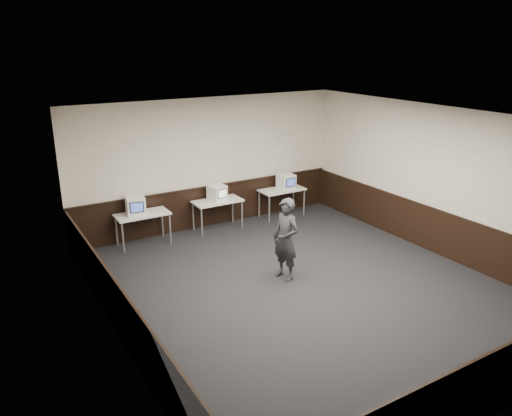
# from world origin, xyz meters

# --- Properties ---
(floor) EXTENTS (8.00, 8.00, 0.00)m
(floor) POSITION_xyz_m (0.00, 0.00, 0.00)
(floor) COLOR black
(floor) RESTS_ON ground
(ceiling) EXTENTS (8.00, 8.00, 0.00)m
(ceiling) POSITION_xyz_m (0.00, 0.00, 3.20)
(ceiling) COLOR white
(ceiling) RESTS_ON back_wall
(back_wall) EXTENTS (7.00, 0.00, 7.00)m
(back_wall) POSITION_xyz_m (0.00, 4.00, 1.60)
(back_wall) COLOR beige
(back_wall) RESTS_ON ground
(front_wall) EXTENTS (7.00, 0.00, 7.00)m
(front_wall) POSITION_xyz_m (0.00, -4.00, 1.60)
(front_wall) COLOR beige
(front_wall) RESTS_ON ground
(left_wall) EXTENTS (0.00, 8.00, 8.00)m
(left_wall) POSITION_xyz_m (-3.50, 0.00, 1.60)
(left_wall) COLOR beige
(left_wall) RESTS_ON ground
(right_wall) EXTENTS (0.00, 8.00, 8.00)m
(right_wall) POSITION_xyz_m (3.50, 0.00, 1.60)
(right_wall) COLOR beige
(right_wall) RESTS_ON ground
(wainscot_back) EXTENTS (6.98, 0.04, 1.00)m
(wainscot_back) POSITION_xyz_m (0.00, 3.98, 0.50)
(wainscot_back) COLOR black
(wainscot_back) RESTS_ON back_wall
(wainscot_front) EXTENTS (6.98, 0.04, 1.00)m
(wainscot_front) POSITION_xyz_m (0.00, -3.98, 0.50)
(wainscot_front) COLOR black
(wainscot_front) RESTS_ON front_wall
(wainscot_left) EXTENTS (0.04, 7.98, 1.00)m
(wainscot_left) POSITION_xyz_m (-3.48, 0.00, 0.50)
(wainscot_left) COLOR black
(wainscot_left) RESTS_ON left_wall
(wainscot_right) EXTENTS (0.04, 7.98, 1.00)m
(wainscot_right) POSITION_xyz_m (3.48, 0.00, 0.50)
(wainscot_right) COLOR black
(wainscot_right) RESTS_ON right_wall
(wainscot_rail) EXTENTS (6.98, 0.06, 0.04)m
(wainscot_rail) POSITION_xyz_m (0.00, 3.96, 1.02)
(wainscot_rail) COLOR black
(wainscot_rail) RESTS_ON wainscot_back
(desk_left) EXTENTS (1.20, 0.60, 0.75)m
(desk_left) POSITION_xyz_m (-1.90, 3.60, 0.68)
(desk_left) COLOR silver
(desk_left) RESTS_ON ground
(desk_center) EXTENTS (1.20, 0.60, 0.75)m
(desk_center) POSITION_xyz_m (0.00, 3.60, 0.68)
(desk_center) COLOR silver
(desk_center) RESTS_ON ground
(desk_right) EXTENTS (1.20, 0.60, 0.75)m
(desk_right) POSITION_xyz_m (1.90, 3.60, 0.68)
(desk_right) COLOR silver
(desk_right) RESTS_ON ground
(emac_left) EXTENTS (0.47, 0.49, 0.41)m
(emac_left) POSITION_xyz_m (-2.03, 3.64, 0.96)
(emac_left) COLOR white
(emac_left) RESTS_ON desk_left
(emac_center) EXTENTS (0.45, 0.46, 0.37)m
(emac_center) POSITION_xyz_m (0.02, 3.64, 0.94)
(emac_center) COLOR white
(emac_center) RESTS_ON desk_center
(emac_right) EXTENTS (0.40, 0.43, 0.39)m
(emac_right) POSITION_xyz_m (2.02, 3.58, 0.95)
(emac_right) COLOR white
(emac_right) RESTS_ON desk_right
(person) EXTENTS (0.50, 0.66, 1.64)m
(person) POSITION_xyz_m (-0.07, 0.52, 0.82)
(person) COLOR #25262A
(person) RESTS_ON ground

